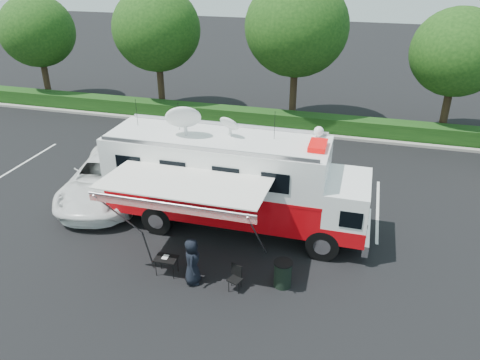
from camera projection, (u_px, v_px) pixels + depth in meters
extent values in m
plane|color=black|center=(237.00, 227.00, 18.97)|extent=(120.00, 120.00, 0.00)
cube|color=#9E998E|center=(353.00, 139.00, 27.45)|extent=(60.00, 0.35, 0.15)
cube|color=black|center=(355.00, 127.00, 28.04)|extent=(60.00, 1.20, 1.00)
cylinder|color=black|center=(45.00, 74.00, 33.56)|extent=(0.44, 0.44, 4.00)
ellipsoid|color=#14380F|center=(37.00, 31.00, 32.23)|extent=(5.12, 5.12, 4.86)
cylinder|color=black|center=(160.00, 79.00, 31.32)|extent=(0.44, 0.44, 4.40)
ellipsoid|color=#14380F|center=(157.00, 29.00, 29.86)|extent=(5.63, 5.63, 5.35)
cylinder|color=black|center=(294.00, 86.00, 29.09)|extent=(0.44, 0.44, 4.80)
ellipsoid|color=#14380F|center=(297.00, 27.00, 27.49)|extent=(6.14, 6.14, 5.84)
cylinder|color=black|center=(447.00, 104.00, 27.12)|extent=(0.44, 0.44, 4.00)
ellipsoid|color=#14380F|center=(457.00, 52.00, 25.79)|extent=(5.12, 5.12, 4.86)
cube|color=silver|center=(24.00, 163.00, 24.53)|extent=(0.12, 5.50, 0.01)
cube|color=silver|center=(127.00, 177.00, 23.10)|extent=(0.12, 5.50, 0.01)
cube|color=silver|center=(244.00, 192.00, 21.67)|extent=(0.12, 5.50, 0.01)
cube|color=silver|center=(378.00, 209.00, 20.23)|extent=(0.12, 5.50, 0.01)
cube|color=black|center=(237.00, 214.00, 18.69)|extent=(9.54, 1.55, 0.33)
cylinder|color=black|center=(322.00, 245.00, 16.79)|extent=(1.22, 0.35, 1.22)
cylinder|color=black|center=(329.00, 211.00, 18.90)|extent=(1.22, 0.35, 1.22)
cylinder|color=black|center=(158.00, 219.00, 18.33)|extent=(1.22, 0.35, 1.22)
cylinder|color=black|center=(181.00, 191.00, 20.43)|extent=(1.22, 0.35, 1.22)
cube|color=silver|center=(366.00, 231.00, 17.46)|extent=(0.22, 2.77, 0.44)
cube|color=white|center=(347.00, 204.00, 17.19)|extent=(1.55, 2.77, 1.89)
cube|color=red|center=(345.00, 219.00, 17.49)|extent=(1.58, 2.79, 0.61)
cube|color=black|center=(368.00, 199.00, 16.87)|extent=(0.13, 2.47, 0.78)
cube|color=red|center=(218.00, 193.00, 18.50)|extent=(8.43, 2.77, 1.33)
cube|color=red|center=(217.00, 178.00, 18.20)|extent=(8.45, 2.79, 0.11)
cube|color=white|center=(217.00, 159.00, 17.83)|extent=(8.43, 2.77, 1.55)
cube|color=white|center=(216.00, 139.00, 17.46)|extent=(8.43, 2.77, 0.09)
cube|color=#CC0505|center=(318.00, 145.00, 16.49)|extent=(0.61, 1.05, 0.18)
sphere|color=white|center=(319.00, 131.00, 17.43)|extent=(0.38, 0.38, 0.38)
ellipsoid|color=white|center=(183.00, 117.00, 17.26)|extent=(1.33, 1.33, 0.40)
ellipsoid|color=white|center=(229.00, 124.00, 17.29)|extent=(0.78, 0.78, 0.22)
cylinder|color=black|center=(137.00, 113.00, 18.41)|extent=(0.02, 0.02, 1.11)
cylinder|color=black|center=(179.00, 117.00, 17.99)|extent=(0.02, 0.02, 1.11)
cylinder|color=black|center=(275.00, 126.00, 17.09)|extent=(0.02, 0.02, 1.11)
cube|color=white|center=(185.00, 183.00, 15.42)|extent=(5.55, 2.66, 0.23)
cube|color=red|center=(170.00, 207.00, 14.38)|extent=(5.55, 0.04, 0.31)
cylinder|color=#B2B2B7|center=(169.00, 204.00, 14.30)|extent=(5.55, 0.07, 0.07)
cylinder|color=#B2B2B7|center=(121.00, 216.00, 16.69)|extent=(0.05, 2.85, 3.20)
cylinder|color=#B2B2B7|center=(258.00, 237.00, 15.49)|extent=(0.05, 2.85, 3.20)
imported|color=white|center=(111.00, 195.00, 21.37)|extent=(4.37, 7.18, 1.86)
imported|color=black|center=(193.00, 282.00, 15.88)|extent=(0.75, 0.95, 1.71)
cube|color=black|center=(166.00, 259.00, 15.99)|extent=(0.79, 0.56, 0.04)
cylinder|color=black|center=(156.00, 268.00, 16.04)|extent=(0.02, 0.02, 0.64)
cylinder|color=black|center=(161.00, 261.00, 16.39)|extent=(0.02, 0.02, 0.64)
cylinder|color=black|center=(173.00, 271.00, 15.89)|extent=(0.02, 0.02, 0.64)
cylinder|color=black|center=(178.00, 264.00, 16.23)|extent=(0.02, 0.02, 0.64)
cube|color=silver|center=(165.00, 257.00, 16.04)|extent=(0.20, 0.27, 0.01)
cube|color=black|center=(235.00, 280.00, 15.34)|extent=(0.53, 0.53, 0.04)
cube|color=black|center=(237.00, 270.00, 15.41)|extent=(0.40, 0.18, 0.46)
cylinder|color=black|center=(229.00, 287.00, 15.33)|extent=(0.02, 0.02, 0.41)
cylinder|color=black|center=(232.00, 281.00, 15.61)|extent=(0.02, 0.02, 0.41)
cylinder|color=black|center=(238.00, 289.00, 15.25)|extent=(0.02, 0.02, 0.41)
cylinder|color=black|center=(241.00, 282.00, 15.53)|extent=(0.02, 0.02, 0.41)
cylinder|color=black|center=(283.00, 274.00, 15.52)|extent=(0.59, 0.59, 0.91)
cylinder|color=black|center=(283.00, 263.00, 15.31)|extent=(0.64, 0.64, 0.04)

